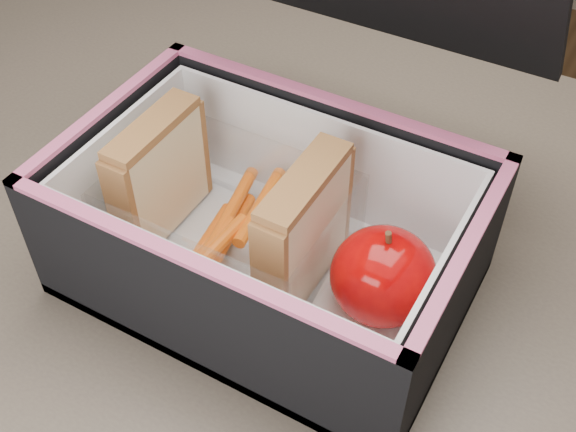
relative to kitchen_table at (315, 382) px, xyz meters
The scene contains 8 objects.
kitchen_table is the anchor object (origin of this frame).
lunch_bag 0.16m from the kitchen_table, 159.68° to the left, with size 0.29×0.30×0.26m.
plastic_tub 0.16m from the kitchen_table, behind, with size 0.17×0.12×0.07m, color white, non-canonical shape.
sandwich_left 0.21m from the kitchen_table, behind, with size 0.02×0.09×0.10m.
sandwich_right 0.16m from the kitchen_table, 147.01° to the left, with size 0.03×0.09×0.10m.
carrot_sticks 0.15m from the kitchen_table, behind, with size 0.05×0.14×0.03m.
paper_napkin 0.12m from the kitchen_table, 31.29° to the left, with size 0.08×0.08×0.01m, color white.
red_apple 0.15m from the kitchen_table, 17.88° to the left, with size 0.09×0.09×0.08m.
Camera 1 is at (0.14, -0.29, 1.18)m, focal length 45.00 mm.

